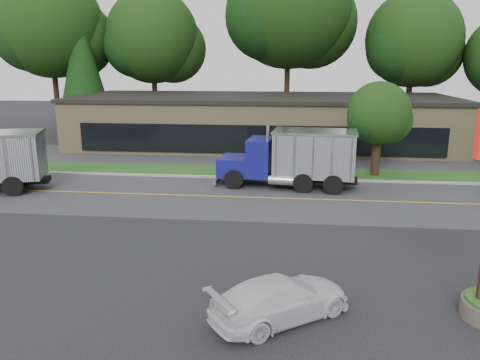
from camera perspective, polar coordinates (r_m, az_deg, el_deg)
The scene contains 15 objects.
ground at distance 17.44m, azimuth -9.53°, elevation -10.18°, with size 140.00×140.00×0.00m, color #313136.
road at distance 25.69m, azimuth -4.16°, elevation -1.99°, with size 60.00×8.00×0.02m, color #505055.
center_line at distance 25.69m, azimuth -4.16°, elevation -1.99°, with size 60.00×0.12×0.01m, color gold.
curb at distance 29.68m, azimuth -2.71°, elevation 0.26°, with size 60.00×0.30×0.12m, color #9E9E99.
grass_verge at distance 31.41m, azimuth -2.21°, elevation 1.04°, with size 60.00×3.40×0.03m, color #27581E.
far_parking at distance 36.25m, azimuth -1.05°, elevation 2.83°, with size 60.00×7.00×0.02m, color #505055.
strip_mall at distance 41.65m, azimuth 2.74°, elevation 7.08°, with size 32.00×12.00×4.00m, color tan.
tree_far_a at distance 53.38m, azimuth -21.87°, elevation 16.60°, with size 11.31×10.64×16.13m.
tree_far_b at distance 51.47m, azimuth -10.40°, elevation 16.29°, with size 10.14×9.54×14.46m.
tree_far_c at distance 49.66m, azimuth 6.20°, elevation 19.75°, with size 13.20×12.42×18.83m.
tree_far_d at distance 49.78m, azimuth 20.49°, elevation 15.26°, with size 9.69×9.12×13.82m.
evergreen_left at distance 49.70m, azimuth -18.65°, elevation 13.04°, with size 5.42×5.42×12.31m.
tree_verge at distance 30.99m, azimuth 16.64°, elevation 7.45°, with size 4.21×3.96×6.01m.
dump_truck_blue at distance 27.26m, azimuth 6.72°, elevation 2.80°, with size 8.15×3.40×3.36m.
rally_car at distance 13.75m, azimuth 5.02°, elevation -14.17°, with size 1.73×4.26×1.24m, color silver.
Camera 1 is at (4.53, -15.26, 7.13)m, focal length 35.00 mm.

